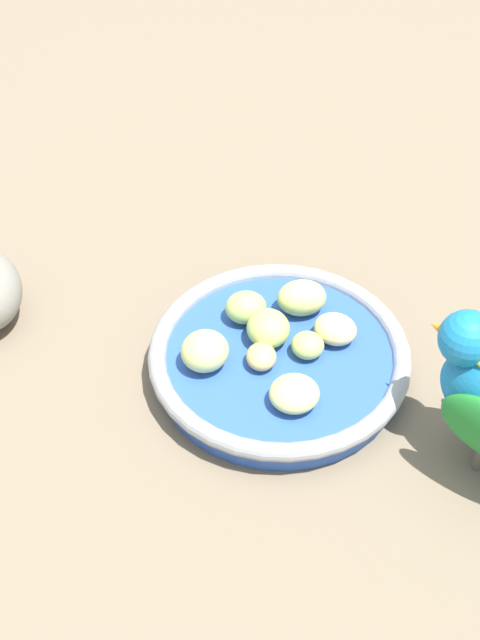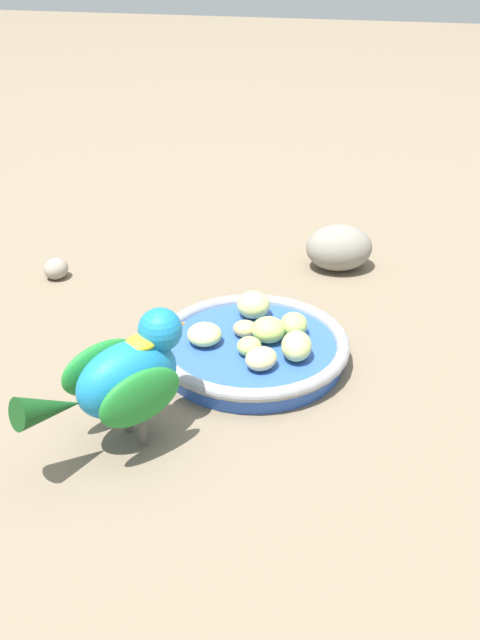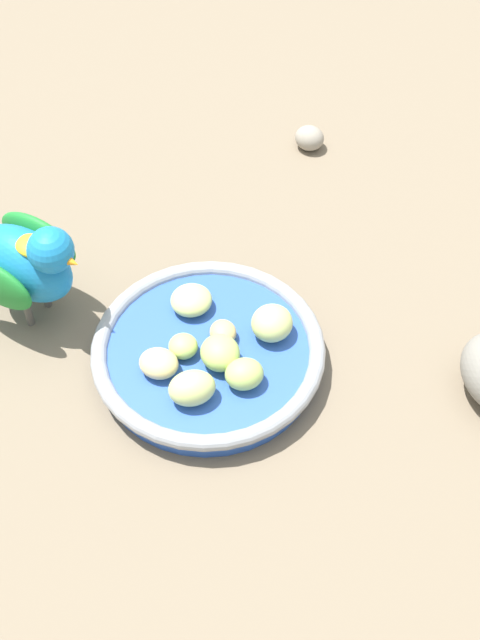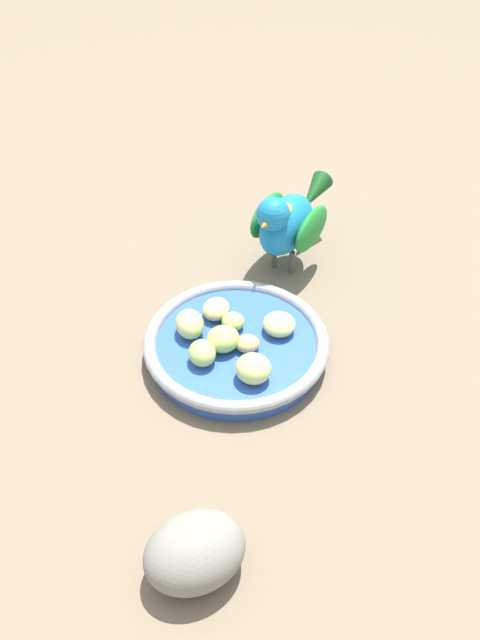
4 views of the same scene
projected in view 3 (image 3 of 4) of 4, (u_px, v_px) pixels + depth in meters
ground_plane at (225, 362)px, 0.81m from camera, size 4.00×4.00×0.00m
feeding_bowl at (208, 351)px, 0.80m from camera, size 0.20×0.20×0.03m
apple_piece_0 at (272, 323)px, 0.79m from camera, size 0.05×0.05×0.03m
apple_piece_1 at (159, 363)px, 0.77m from camera, size 0.04×0.04×0.02m
apple_piece_2 at (228, 332)px, 0.79m from camera, size 0.03×0.02×0.02m
apple_piece_3 at (191, 300)px, 0.81m from camera, size 0.04×0.04×0.02m
apple_piece_4 at (192, 388)px, 0.75m from camera, size 0.03×0.04×0.03m
apple_piece_5 at (183, 347)px, 0.78m from camera, size 0.04×0.04×0.02m
apple_piece_6 at (244, 374)px, 0.76m from camera, size 0.03×0.03×0.02m
apple_piece_7 at (220, 353)px, 0.77m from camera, size 0.04×0.04×0.03m
parrot at (19, 259)px, 0.79m from camera, size 0.13×0.15×0.12m
pebble_0 at (309, 138)px, 0.98m from camera, size 0.04×0.04×0.03m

